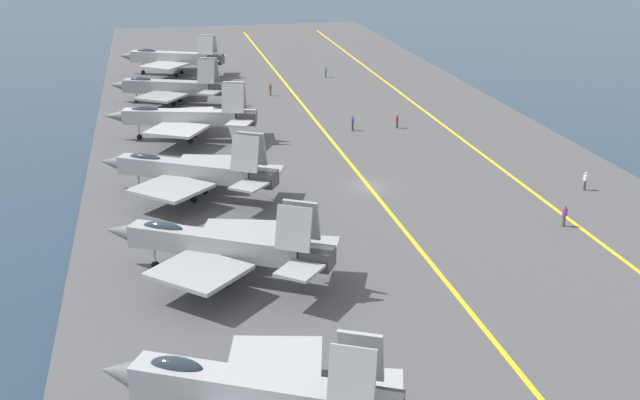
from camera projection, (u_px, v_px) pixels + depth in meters
ground_plane at (369, 190)px, 75.40m from camera, size 2000.00×2000.00×0.00m
carrier_deck at (369, 188)px, 75.33m from camera, size 215.02×52.36×0.40m
deck_stripe_foul_line at (511, 176)px, 78.06m from camera, size 193.51×1.89×0.01m
deck_stripe_centerline at (369, 186)px, 75.26m from camera, size 193.52×0.36×0.01m
parked_jet_second at (250, 393)px, 39.16m from camera, size 13.47×15.55×6.32m
parked_jet_third at (220, 245)px, 55.85m from camera, size 13.18×16.78×6.39m
parked_jet_fourth at (190, 171)px, 71.57m from camera, size 13.45×16.84×6.45m
parked_jet_fifth at (184, 117)px, 88.83m from camera, size 12.90×17.13×6.64m
parked_jet_sixth at (170, 87)px, 105.25m from camera, size 12.48×15.92×6.20m
parked_jet_seventh at (173, 58)px, 122.47m from camera, size 13.42×16.68×6.29m
crew_brown_vest at (270, 89)px, 110.19m from camera, size 0.31×0.41×1.75m
crew_green_vest at (326, 71)px, 121.73m from camera, size 0.43×0.35×1.72m
crew_red_vest at (397, 120)px, 94.32m from camera, size 0.44×0.35×1.72m
crew_white_vest at (585, 180)px, 73.92m from camera, size 0.39×0.28×1.77m
crew_blue_vest at (353, 122)px, 93.26m from camera, size 0.38×0.26×1.77m
crew_purple_vest at (565, 215)px, 65.60m from camera, size 0.40×0.46×1.83m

